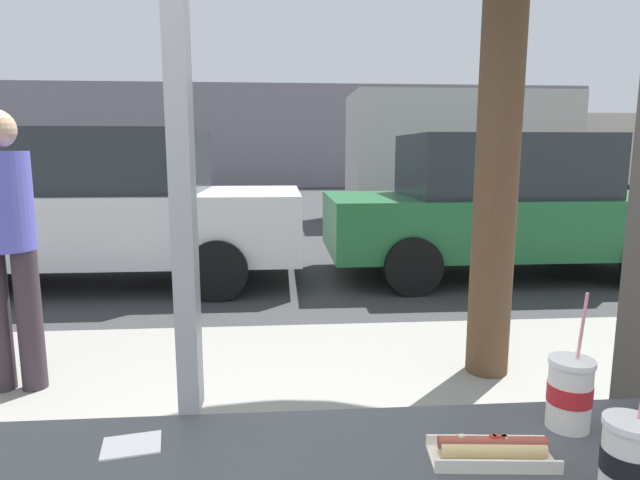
{
  "coord_description": "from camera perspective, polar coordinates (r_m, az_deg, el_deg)",
  "views": [
    {
      "loc": [
        0.22,
        -1.16,
        1.54
      ],
      "look_at": [
        0.55,
        3.07,
        0.84
      ],
      "focal_mm": 29.79,
      "sensor_mm": 36.0,
      "label": 1
    }
  ],
  "objects": [
    {
      "name": "soda_cup_right",
      "position": [
        1.15,
        30.18,
        -19.71
      ],
      "size": [
        0.09,
        0.09,
        0.31
      ],
      "color": "silver",
      "rests_on": "window_counter"
    },
    {
      "name": "building_facade_far",
      "position": [
        23.96,
        -5.03,
        11.04
      ],
      "size": [
        28.0,
        1.2,
        4.44
      ],
      "primitive_type": "cube",
      "color": "gray",
      "rests_on": "ground"
    },
    {
      "name": "hotdog_tray_near",
      "position": [
        1.2,
        17.98,
        -20.63
      ],
      "size": [
        0.26,
        0.12,
        0.05
      ],
      "color": "silver",
      "rests_on": "window_counter"
    },
    {
      "name": "ground_plane",
      "position": [
        9.29,
        -5.71,
        -0.15
      ],
      "size": [
        60.0,
        60.0,
        0.0
      ],
      "primitive_type": "plane",
      "color": "#38383A"
    },
    {
      "name": "parked_car_green",
      "position": [
        7.0,
        18.92,
        3.52
      ],
      "size": [
        4.38,
        1.97,
        1.75
      ],
      "color": "#236B38",
      "rests_on": "ground"
    },
    {
      "name": "napkin_wrapper",
      "position": [
        1.27,
        -19.58,
        -20.05
      ],
      "size": [
        0.14,
        0.11,
        0.0
      ],
      "primitive_type": "cube",
      "rotation": [
        0.0,
        0.0,
        0.19
      ],
      "color": "white",
      "rests_on": "window_counter"
    },
    {
      "name": "soda_cup_left",
      "position": [
        1.36,
        25.23,
        -14.57
      ],
      "size": [
        0.1,
        0.1,
        0.32
      ],
      "color": "silver",
      "rests_on": "window_counter"
    },
    {
      "name": "parked_car_white",
      "position": [
        6.77,
        -22.58,
        3.33
      ],
      "size": [
        4.68,
        2.04,
        1.8
      ],
      "color": "silver",
      "rests_on": "ground"
    },
    {
      "name": "sidewalk_strip",
      "position": [
        3.13,
        -8.37,
        -18.62
      ],
      "size": [
        16.0,
        2.8,
        0.15
      ],
      "primitive_type": "cube",
      "color": "gray",
      "rests_on": "ground"
    },
    {
      "name": "pedestrian",
      "position": [
        3.51,
        -30.72,
        0.58
      ],
      "size": [
        0.32,
        0.32,
        1.63
      ],
      "color": "#3B2E36",
      "rests_on": "sidewalk_strip"
    },
    {
      "name": "box_truck",
      "position": [
        12.89,
        17.61,
        9.08
      ],
      "size": [
        6.55,
        2.44,
        2.82
      ],
      "color": "beige",
      "rests_on": "ground"
    },
    {
      "name": "window_wall",
      "position": [
        1.29,
        -15.33,
        23.21
      ],
      "size": [
        3.09,
        0.2,
        2.9
      ],
      "color": "#423D38",
      "rests_on": "ground"
    }
  ]
}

